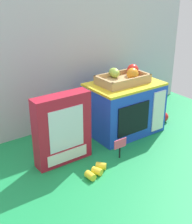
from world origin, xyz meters
TOP-DOWN VIEW (x-y plane):
  - ground_plane at (0.00, 0.00)m, footprint 1.70×1.70m
  - display_back_panel at (0.00, 0.31)m, footprint 1.61×0.03m
  - toy_microwave at (0.14, 0.04)m, footprint 0.39×0.27m
  - food_groups_crate at (0.15, 0.05)m, footprint 0.26×0.18m
  - cookie_set_box at (-0.28, -0.04)m, footprint 0.27×0.08m
  - price_sign at (-0.05, -0.17)m, footprint 0.07×0.01m
  - loose_toy_banana at (-0.22, -0.21)m, footprint 0.13×0.08m
  - loose_toy_apple at (0.42, -0.01)m, footprint 0.06×0.06m

SIDE VIEW (x-z plane):
  - ground_plane at x=0.00m, z-range 0.00..0.00m
  - loose_toy_banana at x=-0.22m, z-range 0.00..0.03m
  - loose_toy_apple at x=0.42m, z-range 0.00..0.06m
  - price_sign at x=-0.05m, z-range 0.02..0.12m
  - toy_microwave at x=0.14m, z-range 0.00..0.28m
  - cookie_set_box at x=-0.28m, z-range 0.00..0.33m
  - food_groups_crate at x=0.15m, z-range 0.27..0.35m
  - display_back_panel at x=0.00m, z-range 0.00..0.71m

